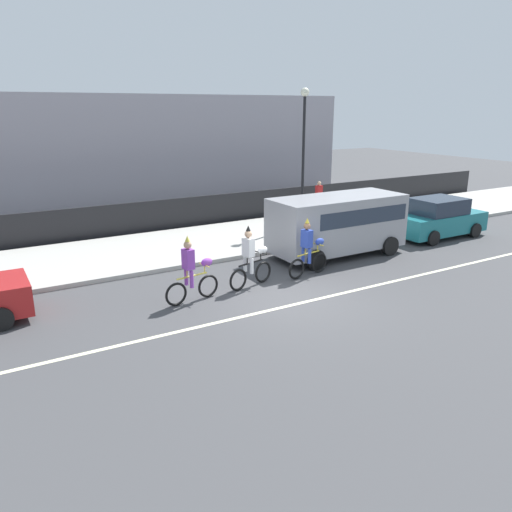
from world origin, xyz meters
TOP-DOWN VIEW (x-y plane):
  - ground_plane at (0.00, 0.00)m, footprint 80.00×80.00m
  - road_centre_line at (0.00, -0.50)m, footprint 36.00×0.14m
  - sidewalk_curb at (0.00, 6.50)m, footprint 60.00×5.00m
  - fence_line at (0.00, 9.40)m, footprint 40.00×0.08m
  - building_backdrop at (-1.29, 18.00)m, footprint 28.00×8.00m
  - parade_cyclist_purple at (-2.44, 1.16)m, footprint 1.71×0.52m
  - parade_cyclist_zebra at (-0.43, 1.38)m, footprint 1.68×0.60m
  - parade_cyclist_cobalt at (1.66, 1.32)m, footprint 1.71×0.53m
  - parked_van_grey at (4.00, 2.70)m, footprint 5.00×2.22m
  - parked_car_teal at (9.32, 2.68)m, footprint 4.10×1.92m
  - street_lamp_post at (5.28, 6.77)m, footprint 0.36×0.36m
  - pedestrian_onlooker at (7.41, 8.35)m, footprint 0.32×0.20m

SIDE VIEW (x-z plane):
  - ground_plane at x=0.00m, z-range 0.00..0.00m
  - road_centre_line at x=0.00m, z-range 0.00..0.01m
  - sidewalk_curb at x=0.00m, z-range 0.00..0.15m
  - fence_line at x=0.00m, z-range 0.00..1.40m
  - parked_car_teal at x=9.32m, z-range -0.04..1.60m
  - parade_cyclist_purple at x=-2.44m, z-range -0.12..1.80m
  - parade_cyclist_zebra at x=-0.43m, z-range -0.12..1.80m
  - parade_cyclist_cobalt at x=1.66m, z-range -0.12..1.80m
  - pedestrian_onlooker at x=7.41m, z-range 0.20..1.82m
  - parked_van_grey at x=4.00m, z-range 0.19..2.37m
  - building_backdrop at x=-1.29m, z-range 0.00..5.87m
  - street_lamp_post at x=5.28m, z-range 1.06..6.92m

